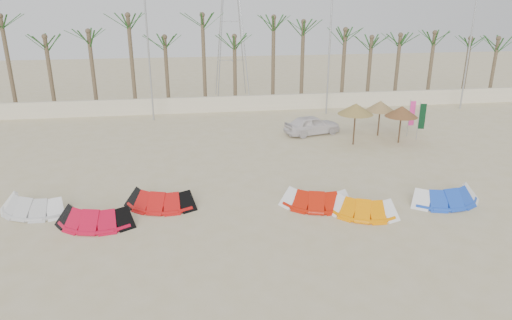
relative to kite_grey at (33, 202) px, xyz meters
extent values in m
plane|color=beige|center=(10.40, -4.35, -0.42)|extent=(120.00, 120.00, 0.00)
cube|color=beige|center=(10.40, 17.65, 0.23)|extent=(60.00, 0.30, 1.30)
cylinder|color=brown|center=(-3.60, 19.15, 2.83)|extent=(0.32, 0.32, 6.50)
ellipsoid|color=#194719|center=(-3.60, 19.15, 6.08)|extent=(4.00, 4.00, 2.40)
cylinder|color=brown|center=(6.40, 19.15, 2.83)|extent=(0.32, 0.32, 6.50)
ellipsoid|color=#194719|center=(6.40, 19.15, 6.08)|extent=(4.00, 4.00, 2.40)
cylinder|color=brown|center=(16.40, 19.15, 2.83)|extent=(0.32, 0.32, 6.50)
ellipsoid|color=#194719|center=(16.40, 19.15, 6.08)|extent=(4.00, 4.00, 2.40)
cylinder|color=brown|center=(26.40, 19.15, 2.83)|extent=(0.32, 0.32, 6.50)
ellipsoid|color=#194719|center=(26.40, 19.15, 6.08)|extent=(4.00, 4.00, 2.40)
cylinder|color=brown|center=(34.40, 19.15, 2.83)|extent=(0.32, 0.32, 6.50)
ellipsoid|color=#194719|center=(34.40, 19.15, 6.08)|extent=(4.00, 4.00, 2.40)
cylinder|color=#A5A8AD|center=(4.40, 15.65, 5.08)|extent=(0.14, 0.14, 11.00)
cylinder|color=#A5A8AD|center=(18.40, 15.65, 5.08)|extent=(0.14, 0.14, 11.00)
cylinder|color=#A5A8AD|center=(30.40, 15.65, 5.08)|extent=(0.14, 0.14, 11.00)
cylinder|color=#B5B5B5|center=(0.00, -0.31, -0.32)|extent=(2.71, 1.35, 0.20)
cube|color=white|center=(-1.29, -0.21, -0.17)|extent=(0.99, 1.25, 0.40)
cube|color=white|center=(1.29, -0.21, -0.17)|extent=(0.99, 1.25, 0.40)
cylinder|color=red|center=(2.99, -1.95, -0.32)|extent=(2.93, 0.86, 0.20)
cube|color=black|center=(1.66, -1.85, -0.17)|extent=(0.83, 1.21, 0.40)
cube|color=black|center=(4.32, -1.85, -0.17)|extent=(0.83, 1.21, 0.40)
cylinder|color=red|center=(5.63, -0.54, -0.32)|extent=(2.86, 1.05, 0.20)
cube|color=black|center=(4.31, -0.44, -0.17)|extent=(0.89, 1.23, 0.40)
cube|color=black|center=(6.95, -0.44, -0.17)|extent=(0.89, 1.23, 0.40)
cylinder|color=#BC1806|center=(12.72, -1.55, -0.32)|extent=(2.85, 1.03, 0.20)
cube|color=white|center=(11.41, -1.45, -0.17)|extent=(0.89, 1.23, 0.40)
cube|color=white|center=(14.03, -1.45, -0.17)|extent=(0.89, 1.23, 0.40)
cylinder|color=#FF8600|center=(14.48, -2.75, -0.32)|extent=(2.49, 1.23, 0.20)
cube|color=white|center=(13.30, -2.65, -0.17)|extent=(0.99, 1.25, 0.40)
cube|color=white|center=(15.67, -2.65, -0.17)|extent=(0.99, 1.25, 0.40)
cylinder|color=blue|center=(18.80, -2.12, -0.32)|extent=(3.11, 0.55, 0.20)
cube|color=white|center=(17.40, -2.02, -0.17)|extent=(0.72, 1.16, 0.40)
cube|color=white|center=(20.19, -2.02, -0.17)|extent=(0.72, 1.16, 0.40)
cylinder|color=#4C331E|center=(17.70, 7.30, 0.90)|extent=(0.10, 0.10, 2.64)
cone|color=#9E8342|center=(17.70, 7.30, 1.97)|extent=(2.29, 2.29, 0.70)
cylinder|color=#4C331E|center=(20.80, 7.21, 0.77)|extent=(0.10, 0.10, 2.38)
cone|color=brown|center=(20.80, 7.21, 1.71)|extent=(2.13, 2.13, 0.70)
cylinder|color=#4C331E|center=(20.11, 9.00, 0.76)|extent=(0.10, 0.10, 2.36)
cone|color=#A2814E|center=(20.11, 9.00, 1.70)|extent=(2.01, 2.01, 0.70)
cylinder|color=#A5A8AD|center=(22.02, 8.50, 0.89)|extent=(0.04, 0.04, 2.62)
cube|color=#FE339C|center=(22.24, 8.50, 1.21)|extent=(0.42, 0.06, 1.70)
cylinder|color=#A5A8AD|center=(22.27, 7.63, 0.90)|extent=(0.04, 0.04, 2.63)
cube|color=black|center=(22.49, 7.63, 1.22)|extent=(0.42, 0.10, 1.71)
imported|color=silver|center=(15.65, 10.02, 0.25)|extent=(4.22, 2.53, 1.35)
camera|label=1|loc=(7.13, -19.92, 8.68)|focal=32.00mm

